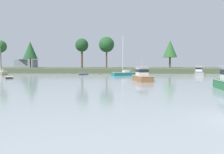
# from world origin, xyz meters

# --- Properties ---
(far_shore_bank) EXTENTS (246.26, 48.97, 1.68)m
(far_shore_bank) POSITION_xyz_m (0.00, 84.56, 0.84)
(far_shore_bank) COLOR #4C563D
(far_shore_bank) RESTS_ON ground
(sailboat_sand) EXTENTS (4.42, 8.51, 12.18)m
(sailboat_sand) POSITION_xyz_m (-41.13, 50.30, 0.27)
(sailboat_sand) COLOR tan
(sailboat_sand) RESTS_ON ground
(cruiser_grey) EXTENTS (4.09, 8.10, 4.23)m
(cruiser_grey) POSITION_xyz_m (15.66, 50.61, 0.63)
(cruiser_grey) COLOR gray
(cruiser_grey) RESTS_ON ground
(sailboat_teal) EXTENTS (7.33, 5.34, 11.36)m
(sailboat_teal) POSITION_xyz_m (-5.30, 47.32, 0.24)
(sailboat_teal) COLOR #196B70
(sailboat_teal) RESTS_ON ground
(dinghy_navy) EXTENTS (3.14, 2.36, 0.54)m
(dinghy_navy) POSITION_xyz_m (-17.56, 53.12, 0.14)
(dinghy_navy) COLOR navy
(dinghy_navy) RESTS_ON ground
(dinghy_black) EXTENTS (2.77, 3.61, 0.49)m
(dinghy_black) POSITION_xyz_m (-31.03, 35.38, 0.12)
(dinghy_black) COLOR black
(dinghy_black) RESTS_ON ground
(cruiser_wood) EXTENTS (3.44, 8.19, 4.91)m
(cruiser_wood) POSITION_xyz_m (-2.67, 29.01, 0.62)
(cruiser_wood) COLOR brown
(cruiser_wood) RESTS_ON ground
(mooring_buoy_red) EXTENTS (0.40, 0.40, 0.45)m
(mooring_buoy_red) POSITION_xyz_m (-12.48, 51.96, 0.07)
(mooring_buoy_red) COLOR red
(mooring_buoy_red) RESTS_ON ground
(mooring_buoy_white) EXTENTS (0.52, 0.52, 0.57)m
(mooring_buoy_white) POSITION_xyz_m (-6.50, 54.76, 0.09)
(mooring_buoy_white) COLOR white
(mooring_buoy_white) RESTS_ON ground
(shore_tree_inland_c) EXTENTS (5.24, 5.24, 11.70)m
(shore_tree_inland_c) POSITION_xyz_m (-21.76, 75.21, 10.61)
(shore_tree_inland_c) COLOR brown
(shore_tree_inland_c) RESTS_ON far_shore_bank
(shore_tree_far_right) EXTENTS (5.17, 5.17, 11.38)m
(shore_tree_far_right) POSITION_xyz_m (-55.97, 76.82, 10.38)
(shore_tree_far_right) COLOR brown
(shore_tree_far_right) RESTS_ON far_shore_bank
(shore_tree_center_right) EXTENTS (6.20, 6.20, 12.49)m
(shore_tree_center_right) POSITION_xyz_m (-11.96, 76.42, 11.01)
(shore_tree_center_right) COLOR brown
(shore_tree_center_right) RESTS_ON far_shore_bank
(shore_tree_left_mid) EXTENTS (5.48, 5.48, 10.35)m
(shore_tree_left_mid) POSITION_xyz_m (-41.81, 73.00, 8.66)
(shore_tree_left_mid) COLOR brown
(shore_tree_left_mid) RESTS_ON far_shore_bank
(shore_tree_inland_a) EXTENTS (6.08, 6.08, 11.94)m
(shore_tree_inland_a) POSITION_xyz_m (15.44, 84.73, 9.84)
(shore_tree_inland_a) COLOR brown
(shore_tree_inland_a) RESTS_ON far_shore_bank
(cottage_hillside) EXTENTS (9.17, 7.42, 5.56)m
(cottage_hillside) POSITION_xyz_m (-50.55, 89.24, 4.56)
(cottage_hillside) COLOR gray
(cottage_hillside) RESTS_ON far_shore_bank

